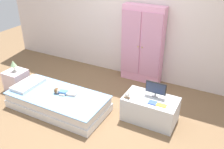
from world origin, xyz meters
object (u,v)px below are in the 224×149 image
(book_blue, at_px, (153,103))
(tv_stand, at_px, (150,109))
(bed, at_px, (58,101))
(nightstand, at_px, (17,80))
(table_lamp, at_px, (13,64))
(tv_monitor, at_px, (156,88))
(rocking_horse_toy, at_px, (128,95))
(wardrobe, at_px, (142,45))
(book_yellow, at_px, (161,105))
(doll, at_px, (61,92))

(book_blue, bearing_deg, tv_stand, 119.83)
(bed, relative_size, nightstand, 4.51)
(table_lamp, relative_size, tv_monitor, 0.68)
(rocking_horse_toy, bearing_deg, wardrobe, 102.80)
(book_blue, height_order, book_yellow, book_blue)
(table_lamp, distance_m, wardrobe, 2.47)
(doll, bearing_deg, bed, -129.36)
(rocking_horse_toy, bearing_deg, nightstand, -176.82)
(bed, bearing_deg, tv_stand, 16.46)
(doll, height_order, book_blue, book_blue)
(nightstand, distance_m, book_blue, 2.69)
(wardrobe, bearing_deg, book_yellow, -57.17)
(bed, xyz_separation_m, tv_stand, (1.48, 0.44, 0.06))
(bed, bearing_deg, book_blue, 12.04)
(bed, relative_size, doll, 4.34)
(tv_stand, xyz_separation_m, tv_monitor, (0.04, 0.08, 0.35))
(nightstand, bearing_deg, book_yellow, 3.62)
(tv_monitor, bearing_deg, nightstand, -172.08)
(tv_stand, distance_m, book_yellow, 0.31)
(wardrobe, relative_size, tv_monitor, 4.72)
(nightstand, height_order, rocking_horse_toy, rocking_horse_toy)
(book_blue, bearing_deg, doll, -169.44)
(tv_stand, height_order, tv_monitor, tv_monitor)
(tv_stand, xyz_separation_m, book_yellow, (0.20, -0.11, 0.21))
(tv_stand, bearing_deg, wardrobe, 118.18)
(nightstand, bearing_deg, tv_stand, 6.25)
(table_lamp, height_order, tv_stand, table_lamp)
(table_lamp, relative_size, rocking_horse_toy, 1.78)
(book_blue, relative_size, book_yellow, 0.81)
(bed, distance_m, doll, 0.19)
(wardrobe, distance_m, book_yellow, 1.56)
(table_lamp, xyz_separation_m, book_yellow, (2.81, 0.18, -0.12))
(doll, relative_size, book_blue, 3.16)
(wardrobe, relative_size, rocking_horse_toy, 12.31)
(bed, xyz_separation_m, doll, (0.04, 0.05, 0.18))
(doll, distance_m, wardrobe, 1.82)
(wardrobe, distance_m, book_blue, 1.49)
(doll, relative_size, wardrobe, 0.25)
(table_lamp, distance_m, book_blue, 2.68)
(bed, relative_size, book_blue, 13.69)
(rocking_horse_toy, bearing_deg, table_lamp, -176.82)
(tv_stand, height_order, rocking_horse_toy, rocking_horse_toy)
(tv_monitor, bearing_deg, wardrobe, 121.39)
(tv_monitor, height_order, rocking_horse_toy, tv_monitor)
(nightstand, xyz_separation_m, rocking_horse_toy, (2.29, 0.13, 0.27))
(doll, bearing_deg, tv_stand, 15.10)
(tv_stand, distance_m, rocking_horse_toy, 0.45)
(tv_monitor, bearing_deg, bed, -161.09)
(bed, xyz_separation_m, rocking_horse_toy, (1.16, 0.28, 0.32))
(book_yellow, bearing_deg, wardrobe, 122.83)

